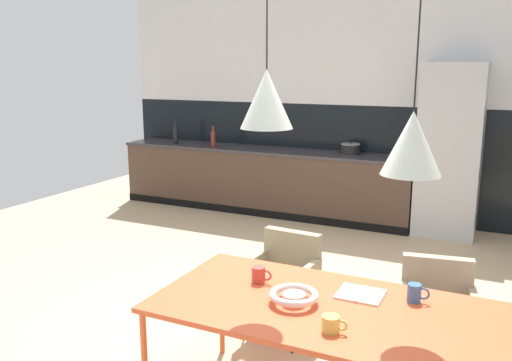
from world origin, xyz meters
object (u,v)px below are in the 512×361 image
Objects in this scene: bottle_spice_small at (176,134)px; mug_white_ceramic at (259,275)px; refrigerator_column at (450,151)px; armchair_head_of_table at (437,302)px; open_book at (360,294)px; pendant_lamp_over_table_far at (412,143)px; fruit_bowl at (294,296)px; cooking_pot at (350,149)px; dining_table at (329,313)px; armchair_near_window at (285,269)px; pendant_lamp_over_table_near at (267,99)px; mug_wide_latte at (331,324)px; bottle_oil_tall at (213,138)px; mug_tall_blue at (415,293)px.

mug_white_ceramic is at bearing -50.35° from bottle_spice_small.
refrigerator_column is 2.71× the size of armchair_head_of_table.
pendant_lamp_over_table_far is (0.26, -0.20, 0.90)m from open_book.
fruit_bowl is 4.27m from cooking_pot.
pendant_lamp_over_table_far is at bearing 2.49° from dining_table.
armchair_near_window is 0.52× the size of pendant_lamp_over_table_far.
dining_table is at bearing 128.71° from armchair_near_window.
dining_table is 2.49× the size of armchair_near_window.
refrigerator_column is 1.60× the size of pendant_lamp_over_table_near.
bottle_spice_small reaches higher than mug_wide_latte.
pendant_lamp_over_table_near is (-0.56, -4.01, 0.80)m from refrigerator_column.
refrigerator_column reaches higher than bottle_spice_small.
fruit_bowl is at bearing -54.69° from bottle_oil_tall.
pendant_lamp_over_table_far reaches higher than fruit_bowl.
pendant_lamp_over_table_far reaches higher than open_book.
cooking_pot reaches higher than mug_white_ceramic.
pendant_lamp_over_table_far is at bearing -96.11° from mug_tall_blue.
pendant_lamp_over_table_far is (0.57, 0.06, 0.87)m from fruit_bowl.
cooking_pot is 1.92m from bottle_oil_tall.
mug_tall_blue is 0.48× the size of cooking_pot.
bottle_spice_small is at bearing 129.65° from mug_white_ceramic.
armchair_head_of_table is at bearing -37.08° from bottle_spice_small.
open_book reaches higher than dining_table.
armchair_head_of_table is at bearing 60.98° from dining_table.
mug_tall_blue is at bearing 32.56° from dining_table.
pendant_lamp_over_table_far is (0.28, 0.28, 0.87)m from mug_wide_latte.
cooking_pot is 0.84× the size of bottle_oil_tall.
open_book is 1.96× the size of mug_wide_latte.
armchair_head_of_table is at bearing 53.75° from fruit_bowl.
refrigerator_column is 2.68× the size of armchair_near_window.
refrigerator_column is at bearing -100.68° from armchair_near_window.
pendant_lamp_over_table_near is at bearing 149.71° from mug_wide_latte.
bottle_oil_tall is at bearing 130.94° from pendant_lamp_over_table_far.
fruit_bowl is 0.40m from open_book.
armchair_head_of_table is 0.76m from open_book.
mug_white_ceramic is 1.22m from pendant_lamp_over_table_far.
pendant_lamp_over_table_near is 0.87× the size of pendant_lamp_over_table_far.
pendant_lamp_over_table_near is (-0.50, -0.20, 1.09)m from open_book.
mug_white_ceramic is (-0.95, -0.71, 0.28)m from armchair_head_of_table.
dining_table is 0.51m from mug_white_ceramic.
cooking_pot is at bearing 101.74° from fruit_bowl.
bottle_spice_small reaches higher than armchair_near_window.
armchair_near_window is at bearing 124.62° from dining_table.
fruit_bowl is at bearing -173.54° from pendant_lamp_over_table_far.
cooking_pot is at bearing 98.17° from mug_white_ceramic.
dining_table is 0.21m from fruit_bowl.
pendant_lamp_over_table_far is at bearing -87.09° from refrigerator_column.
bottle_oil_tall is (-2.31, 2.93, 0.51)m from armchair_near_window.
fruit_bowl reaches higher than armchair_near_window.
armchair_near_window is 3.03× the size of cooking_pot.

